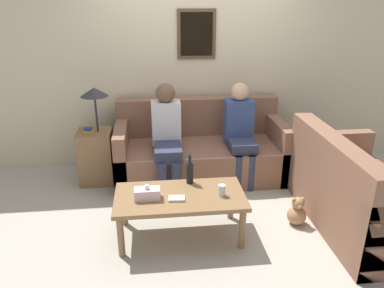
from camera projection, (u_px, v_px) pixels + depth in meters
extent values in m
plane|color=#ADA899|center=(206.00, 195.00, 4.33)|extent=(16.00, 16.00, 0.00)
cube|color=beige|center=(196.00, 66.00, 4.81)|extent=(9.00, 0.06, 2.60)
cube|color=#4C3823|center=(197.00, 34.00, 4.62)|extent=(0.48, 0.02, 0.60)
cube|color=beige|center=(197.00, 34.00, 4.61)|extent=(0.40, 0.01, 0.52)
cube|color=brown|center=(201.00, 160.00, 4.71)|extent=(2.07, 0.93, 0.44)
cube|color=brown|center=(197.00, 116.00, 4.87)|extent=(2.07, 0.20, 0.49)
cube|color=brown|center=(123.00, 153.00, 4.56)|extent=(0.14, 0.93, 0.71)
cube|color=brown|center=(276.00, 147.00, 4.75)|extent=(0.14, 0.93, 0.71)
cube|color=brown|center=(362.00, 204.00, 3.71)|extent=(0.93, 1.64, 0.44)
cube|color=brown|center=(333.00, 163.00, 3.50)|extent=(0.20, 1.64, 0.49)
cube|color=brown|center=(330.00, 161.00, 4.36)|extent=(0.93, 0.14, 0.71)
cube|color=olive|center=(180.00, 197.00, 3.45)|extent=(1.20, 0.61, 0.04)
cylinder|color=olive|center=(121.00, 237.00, 3.25)|extent=(0.06, 0.06, 0.40)
cylinder|color=olive|center=(242.00, 229.00, 3.36)|extent=(0.06, 0.06, 0.40)
cylinder|color=olive|center=(124.00, 207.00, 3.70)|extent=(0.06, 0.06, 0.40)
cylinder|color=olive|center=(231.00, 201.00, 3.81)|extent=(0.06, 0.06, 0.40)
cube|color=olive|center=(96.00, 156.00, 4.55)|extent=(0.40, 0.40, 0.65)
cylinder|color=#262628|center=(96.00, 113.00, 4.35)|extent=(0.02, 0.02, 0.45)
cone|color=#2D2D33|center=(94.00, 92.00, 4.26)|extent=(0.32, 0.32, 0.10)
cube|color=gold|center=(88.00, 131.00, 4.40)|extent=(0.13, 0.09, 0.03)
cube|color=navy|center=(88.00, 129.00, 4.39)|extent=(0.10, 0.10, 0.02)
cylinder|color=black|center=(190.00, 173.00, 3.63)|extent=(0.07, 0.07, 0.21)
cylinder|color=black|center=(190.00, 159.00, 3.57)|extent=(0.03, 0.03, 0.09)
cylinder|color=silver|center=(222.00, 190.00, 3.41)|extent=(0.07, 0.07, 0.11)
cube|color=beige|center=(177.00, 199.00, 3.36)|extent=(0.15, 0.11, 0.02)
cube|color=silver|center=(147.00, 194.00, 3.36)|extent=(0.23, 0.12, 0.10)
sphere|color=white|center=(147.00, 187.00, 3.33)|extent=(0.05, 0.05, 0.05)
cube|color=#2D334C|center=(168.00, 150.00, 4.30)|extent=(0.31, 0.50, 0.14)
cylinder|color=#2D334C|center=(163.00, 181.00, 4.17)|extent=(0.11, 0.11, 0.44)
cylinder|color=#2D334C|center=(176.00, 181.00, 4.18)|extent=(0.11, 0.11, 0.44)
cube|color=silver|center=(166.00, 122.00, 4.44)|extent=(0.34, 0.22, 0.51)
sphere|color=brown|center=(165.00, 93.00, 4.31)|extent=(0.23, 0.23, 0.23)
cube|color=#2D334C|center=(241.00, 145.00, 4.45)|extent=(0.31, 0.41, 0.14)
cylinder|color=#2D334C|center=(238.00, 173.00, 4.35)|extent=(0.11, 0.11, 0.44)
cylinder|color=#2D334C|center=(251.00, 173.00, 4.37)|extent=(0.11, 0.11, 0.44)
cube|color=#33477A|center=(238.00, 120.00, 4.54)|extent=(0.34, 0.22, 0.50)
sphere|color=tan|center=(240.00, 92.00, 4.42)|extent=(0.21, 0.21, 0.21)
sphere|color=#A87A51|center=(297.00, 215.00, 3.75)|extent=(0.19, 0.19, 0.19)
sphere|color=#A87A51|center=(298.00, 203.00, 3.70)|extent=(0.12, 0.12, 0.12)
sphere|color=#A87A51|center=(294.00, 200.00, 3.68)|extent=(0.04, 0.04, 0.04)
sphere|color=#A87A51|center=(303.00, 199.00, 3.69)|extent=(0.04, 0.04, 0.04)
sphere|color=tan|center=(300.00, 206.00, 3.66)|extent=(0.05, 0.05, 0.05)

